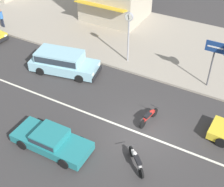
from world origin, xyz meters
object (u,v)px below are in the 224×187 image
object	(u,v)px
motorcycle_0	(149,116)
street_clock	(129,27)
pedestrian_near_clock	(1,17)
minivan_pale_blue_5	(62,61)
sedan_teal_4	(51,140)
motorcycle_1	(136,160)

from	to	relation	value
motorcycle_0	street_clock	distance (m)	6.93
motorcycle_0	pedestrian_near_clock	world-z (taller)	pedestrian_near_clock
minivan_pale_blue_5	motorcycle_0	xyz separation A→B (m)	(7.46, -1.85, -0.43)
sedan_teal_4	street_clock	xyz separation A→B (m)	(-0.19, 9.43, 2.37)
sedan_teal_4	street_clock	world-z (taller)	street_clock
street_clock	pedestrian_near_clock	xyz separation A→B (m)	(-12.10, -0.37, -1.82)
sedan_teal_4	pedestrian_near_clock	distance (m)	15.28
motorcycle_1	street_clock	world-z (taller)	street_clock
motorcycle_1	pedestrian_near_clock	distance (m)	18.60
motorcycle_0	motorcycle_1	xyz separation A→B (m)	(0.72, -3.26, 0.00)
minivan_pale_blue_5	sedan_teal_4	bearing A→B (deg)	-59.08
sedan_teal_4	motorcycle_0	world-z (taller)	sedan_teal_4
pedestrian_near_clock	street_clock	bearing A→B (deg)	1.74
motorcycle_0	sedan_teal_4	bearing A→B (deg)	-131.11
motorcycle_0	motorcycle_1	bearing A→B (deg)	-77.49
motorcycle_0	street_clock	bearing A→B (deg)	127.67
minivan_pale_blue_5	pedestrian_near_clock	world-z (taller)	pedestrian_near_clock
minivan_pale_blue_5	motorcycle_1	xyz separation A→B (m)	(8.18, -5.11, -0.42)
minivan_pale_blue_5	motorcycle_0	size ratio (longest dim) A/B	2.85
street_clock	motorcycle_0	bearing A→B (deg)	-52.33
sedan_teal_4	pedestrian_near_clock	xyz separation A→B (m)	(-12.28, 9.07, 0.55)
minivan_pale_blue_5	motorcycle_1	size ratio (longest dim) A/B	3.48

